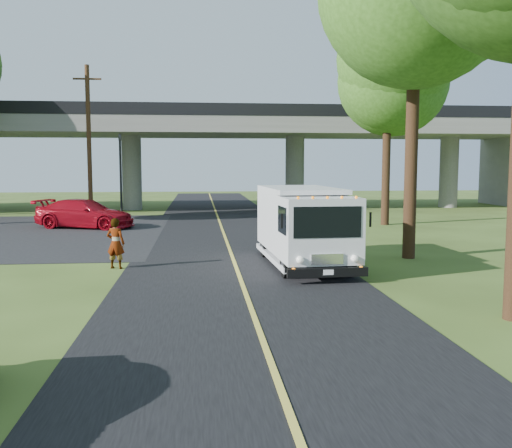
{
  "coord_description": "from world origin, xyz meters",
  "views": [
    {
      "loc": [
        -1.16,
        -10.28,
        3.29
      ],
      "look_at": [
        0.46,
        5.82,
        1.6
      ],
      "focal_mm": 40.0,
      "sensor_mm": 36.0,
      "label": 1
    }
  ],
  "objects": [
    {
      "name": "lane_line",
      "position": [
        0.0,
        10.0,
        0.03
      ],
      "size": [
        0.12,
        90.0,
        0.01
      ],
      "primitive_type": "cube",
      "color": "gold",
      "rests_on": "road"
    },
    {
      "name": "tree_right_far",
      "position": [
        9.21,
        19.84,
        8.3
      ],
      "size": [
        5.77,
        5.67,
        10.99
      ],
      "color": "#382314",
      "rests_on": "ground"
    },
    {
      "name": "overpass",
      "position": [
        0.0,
        32.0,
        4.56
      ],
      "size": [
        54.0,
        10.0,
        7.3
      ],
      "color": "slate",
      "rests_on": "ground"
    },
    {
      "name": "step_van",
      "position": [
        2.2,
        7.78,
        1.38
      ],
      "size": [
        2.5,
        6.15,
        2.54
      ],
      "rotation": [
        0.0,
        0.0,
        0.05
      ],
      "color": "silver",
      "rests_on": "ground"
    },
    {
      "name": "utility_pole",
      "position": [
        -7.5,
        24.0,
        4.59
      ],
      "size": [
        1.6,
        0.26,
        9.0
      ],
      "color": "#472D19",
      "rests_on": "ground"
    },
    {
      "name": "ground",
      "position": [
        0.0,
        0.0,
        0.0
      ],
      "size": [
        120.0,
        120.0,
        0.0
      ],
      "primitive_type": "plane",
      "color": "#37481A",
      "rests_on": "ground"
    },
    {
      "name": "road",
      "position": [
        0.0,
        10.0,
        0.01
      ],
      "size": [
        7.0,
        90.0,
        0.02
      ],
      "primitive_type": "cube",
      "color": "black",
      "rests_on": "ground"
    },
    {
      "name": "traffic_signal",
      "position": [
        -6.0,
        26.0,
        3.2
      ],
      "size": [
        0.18,
        0.22,
        5.2
      ],
      "color": "black",
      "rests_on": "ground"
    },
    {
      "name": "pedestrian",
      "position": [
        -3.8,
        7.94,
        0.81
      ],
      "size": [
        0.68,
        0.54,
        1.62
      ],
      "primitive_type": "imported",
      "rotation": [
        0.0,
        0.0,
        2.84
      ],
      "color": "gray",
      "rests_on": "ground"
    },
    {
      "name": "red_sedan",
      "position": [
        -7.06,
        19.91,
        0.75
      ],
      "size": [
        5.57,
        3.66,
        1.5
      ],
      "primitive_type": "imported",
      "rotation": [
        0.0,
        0.0,
        1.24
      ],
      "color": "maroon",
      "rests_on": "ground"
    }
  ]
}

